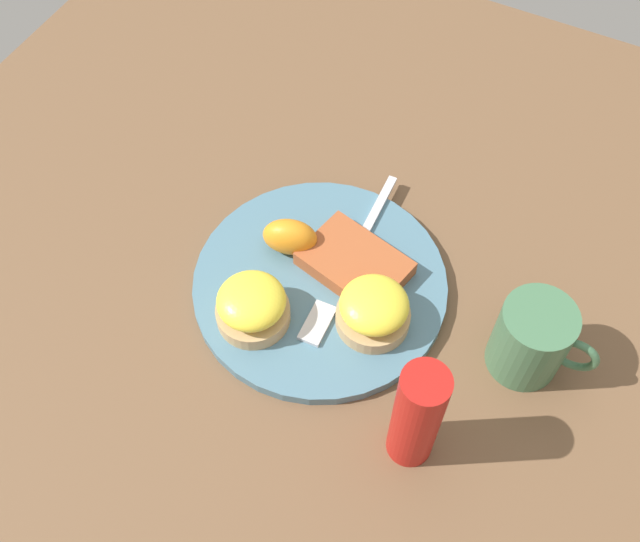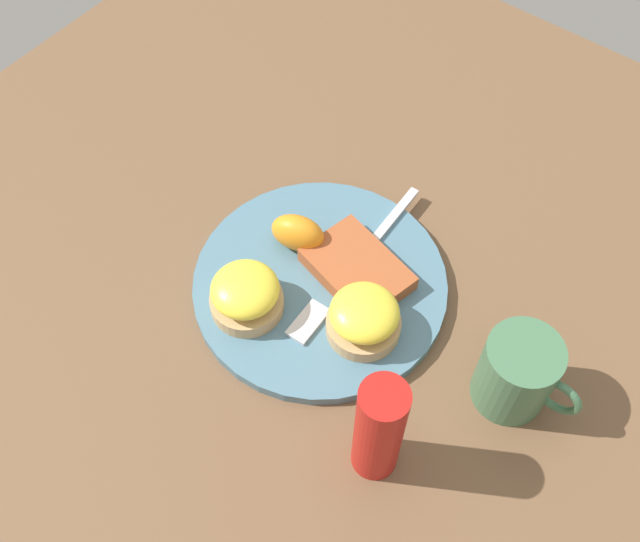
{
  "view_description": "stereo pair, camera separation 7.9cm",
  "coord_description": "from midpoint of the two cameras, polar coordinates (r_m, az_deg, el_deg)",
  "views": [
    {
      "loc": [
        0.2,
        -0.38,
        0.7
      ],
      "look_at": [
        0.0,
        0.0,
        0.03
      ],
      "focal_mm": 42.0,
      "sensor_mm": 36.0,
      "label": 1
    },
    {
      "loc": [
        0.26,
        -0.34,
        0.7
      ],
      "look_at": [
        0.0,
        0.0,
        0.03
      ],
      "focal_mm": 42.0,
      "sensor_mm": 36.0,
      "label": 2
    }
  ],
  "objects": [
    {
      "name": "ground_plane",
      "position": [
        0.82,
        2.75,
        -1.5
      ],
      "size": [
        1.1,
        1.1,
        0.0
      ],
      "primitive_type": "plane",
      "color": "brown"
    },
    {
      "name": "plate",
      "position": [
        0.81,
        2.77,
        -1.25
      ],
      "size": [
        0.28,
        0.28,
        0.01
      ],
      "primitive_type": "cylinder",
      "color": "slate",
      "rests_on": "ground_plane"
    },
    {
      "name": "sandwich_benedict_left",
      "position": [
        0.77,
        -2.77,
        -2.04
      ],
      "size": [
        0.08,
        0.08,
        0.05
      ],
      "color": "tan",
      "rests_on": "plate"
    },
    {
      "name": "sandwich_benedict_right",
      "position": [
        0.76,
        6.35,
        -3.8
      ],
      "size": [
        0.08,
        0.08,
        0.05
      ],
      "color": "tan",
      "rests_on": "plate"
    },
    {
      "name": "hashbrown_patty",
      "position": [
        0.81,
        5.64,
        -0.06
      ],
      "size": [
        0.13,
        0.1,
        0.02
      ],
      "primitive_type": "cube",
      "rotation": [
        0.0,
        0.0,
        -0.23
      ],
      "color": "#A5512B",
      "rests_on": "plate"
    },
    {
      "name": "orange_wedge",
      "position": [
        0.82,
        1.06,
        2.71
      ],
      "size": [
        0.07,
        0.05,
        0.04
      ],
      "primitive_type": "ellipsoid",
      "rotation": [
        0.0,
        0.0,
        3.45
      ],
      "color": "orange",
      "rests_on": "plate"
    },
    {
      "name": "fork",
      "position": [
        0.81,
        5.07,
        -0.16
      ],
      "size": [
        0.03,
        0.24,
        0.0
      ],
      "color": "silver",
      "rests_on": "plate"
    },
    {
      "name": "cup",
      "position": [
        0.76,
        17.78,
        -7.71
      ],
      "size": [
        0.1,
        0.07,
        0.09
      ],
      "color": "#42704C",
      "rests_on": "ground_plane"
    },
    {
      "name": "condiment_bottle",
      "position": [
        0.67,
        7.93,
        -12.19
      ],
      "size": [
        0.04,
        0.04,
        0.15
      ],
      "primitive_type": "cylinder",
      "color": "#B21914",
      "rests_on": "ground_plane"
    }
  ]
}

